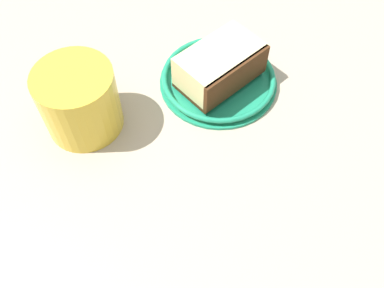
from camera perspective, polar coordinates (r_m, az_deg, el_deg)
name	(u,v)px	position (r cm, az deg, el deg)	size (l,w,h in cm)	color
ground_plane	(214,143)	(53.80, 3.03, 0.14)	(147.46, 147.46, 2.97)	tan
small_plate	(218,79)	(57.48, 3.58, 8.71)	(15.80, 15.80, 1.54)	#1E8C66
cake_slice	(221,67)	(55.47, 3.91, 10.35)	(12.77, 10.87, 4.98)	#472814
tea_mug	(79,99)	(52.12, -14.98, 5.85)	(10.91, 9.41, 8.60)	gold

